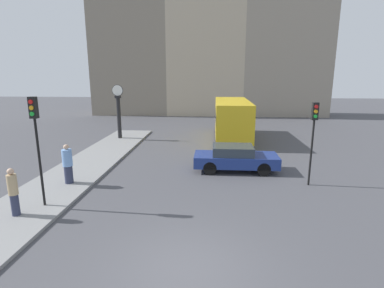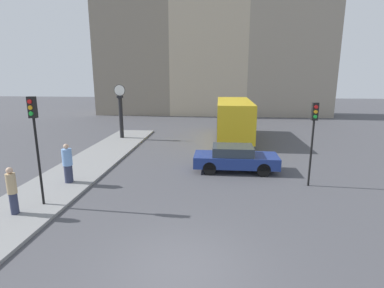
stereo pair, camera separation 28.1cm
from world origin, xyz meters
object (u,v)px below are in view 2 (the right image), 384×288
(sedan_car, at_px, (235,158))
(traffic_light_far, at_px, (313,127))
(pedestrian_blue_stripe, at_px, (68,164))
(traffic_light_near, at_px, (35,129))
(bus_distant, at_px, (234,118))
(pedestrian_tan_coat, at_px, (12,191))
(street_clock, at_px, (121,112))

(sedan_car, relative_size, traffic_light_far, 1.15)
(pedestrian_blue_stripe, bearing_deg, traffic_light_near, -85.54)
(traffic_light_far, bearing_deg, sedan_car, 149.66)
(bus_distant, height_order, pedestrian_tan_coat, bus_distant)
(sedan_car, bearing_deg, pedestrian_blue_stripe, -160.44)
(traffic_light_near, bearing_deg, traffic_light_far, 16.65)
(bus_distant, bearing_deg, pedestrian_blue_stripe, -126.55)
(sedan_car, xyz_separation_m, street_clock, (-8.42, 7.25, 1.46))
(sedan_car, distance_m, traffic_light_far, 4.25)
(sedan_car, distance_m, pedestrian_tan_coat, 10.01)
(street_clock, bearing_deg, pedestrian_blue_stripe, -85.74)
(traffic_light_near, relative_size, street_clock, 1.00)
(street_clock, bearing_deg, pedestrian_tan_coat, -88.31)
(sedan_car, height_order, bus_distant, bus_distant)
(traffic_light_far, xyz_separation_m, pedestrian_blue_stripe, (-10.91, -0.83, -1.69))
(traffic_light_near, relative_size, pedestrian_blue_stripe, 2.26)
(sedan_car, distance_m, street_clock, 11.21)
(bus_distant, xyz_separation_m, traffic_light_near, (-7.77, -13.11, 1.32))
(bus_distant, relative_size, traffic_light_near, 1.92)
(street_clock, bearing_deg, traffic_light_near, -85.70)
(bus_distant, relative_size, pedestrian_tan_coat, 4.56)
(street_clock, bearing_deg, bus_distant, 4.98)
(sedan_car, bearing_deg, pedestrian_tan_coat, -143.37)
(traffic_light_far, distance_m, street_clock, 14.82)
(traffic_light_far, bearing_deg, street_clock, 141.88)
(street_clock, relative_size, pedestrian_blue_stripe, 2.27)
(traffic_light_near, bearing_deg, bus_distant, 59.34)
(traffic_light_near, height_order, street_clock, street_clock)
(traffic_light_far, distance_m, pedestrian_tan_coat, 12.10)
(traffic_light_near, bearing_deg, pedestrian_tan_coat, -121.84)
(street_clock, xyz_separation_m, pedestrian_blue_stripe, (0.74, -9.98, -1.15))
(traffic_light_near, bearing_deg, pedestrian_blue_stripe, 94.46)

